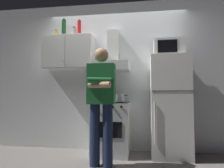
{
  "coord_description": "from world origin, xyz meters",
  "views": [
    {
      "loc": [
        0.47,
        -3.22,
        0.95
      ],
      "look_at": [
        0.0,
        0.0,
        1.15
      ],
      "focal_mm": 33.53,
      "sensor_mm": 36.0,
      "label": 1
    }
  ],
  "objects_px": {
    "range_hood": "(112,60)",
    "bottle_spice_jar": "(56,34)",
    "microwave": "(169,49)",
    "cooking_pot": "(118,98)",
    "bottle_canister_steel": "(74,32)",
    "bottle_soda_red": "(79,28)",
    "stove_oven": "(111,128)",
    "upper_cabinet": "(69,53)",
    "refrigerator": "(170,106)",
    "bottle_wine_green": "(64,28)",
    "person_standing": "(101,100)"
  },
  "relations": [
    {
      "from": "range_hood",
      "to": "bottle_spice_jar",
      "type": "xyz_separation_m",
      "value": [
        -1.04,
        -0.02,
        0.51
      ]
    },
    {
      "from": "microwave",
      "to": "cooking_pot",
      "type": "distance_m",
      "value": 1.16
    },
    {
      "from": "bottle_canister_steel",
      "to": "microwave",
      "type": "bearing_deg",
      "value": -4.83
    },
    {
      "from": "microwave",
      "to": "bottle_soda_red",
      "type": "xyz_separation_m",
      "value": [
        -1.55,
        0.11,
        0.45
      ]
    },
    {
      "from": "stove_oven",
      "to": "upper_cabinet",
      "type": "bearing_deg",
      "value": 171.1
    },
    {
      "from": "refrigerator",
      "to": "bottle_spice_jar",
      "type": "height_order",
      "value": "bottle_spice_jar"
    },
    {
      "from": "stove_oven",
      "to": "bottle_wine_green",
      "type": "relative_size",
      "value": 2.53
    },
    {
      "from": "upper_cabinet",
      "to": "bottle_wine_green",
      "type": "relative_size",
      "value": 2.61
    },
    {
      "from": "range_hood",
      "to": "bottle_soda_red",
      "type": "relative_size",
      "value": 2.53
    },
    {
      "from": "bottle_soda_red",
      "to": "stove_oven",
      "type": "bearing_deg",
      "value": -11.64
    },
    {
      "from": "range_hood",
      "to": "bottle_canister_steel",
      "type": "relative_size",
      "value": 4.14
    },
    {
      "from": "bottle_wine_green",
      "to": "bottle_spice_jar",
      "type": "distance_m",
      "value": 0.18
    },
    {
      "from": "upper_cabinet",
      "to": "cooking_pot",
      "type": "distance_m",
      "value": 1.26
    },
    {
      "from": "range_hood",
      "to": "microwave",
      "type": "relative_size",
      "value": 1.56
    },
    {
      "from": "microwave",
      "to": "bottle_soda_red",
      "type": "relative_size",
      "value": 1.62
    },
    {
      "from": "person_standing",
      "to": "bottle_wine_green",
      "type": "height_order",
      "value": "bottle_wine_green"
    },
    {
      "from": "stove_oven",
      "to": "microwave",
      "type": "bearing_deg",
      "value": 1.15
    },
    {
      "from": "upper_cabinet",
      "to": "bottle_wine_green",
      "type": "distance_m",
      "value": 0.48
    },
    {
      "from": "stove_oven",
      "to": "bottle_spice_jar",
      "type": "relative_size",
      "value": 7.08
    },
    {
      "from": "upper_cabinet",
      "to": "cooking_pot",
      "type": "relative_size",
      "value": 2.98
    },
    {
      "from": "person_standing",
      "to": "cooking_pot",
      "type": "height_order",
      "value": "person_standing"
    },
    {
      "from": "upper_cabinet",
      "to": "bottle_soda_red",
      "type": "relative_size",
      "value": 3.04
    },
    {
      "from": "microwave",
      "to": "person_standing",
      "type": "relative_size",
      "value": 0.29
    },
    {
      "from": "cooking_pot",
      "to": "bottle_soda_red",
      "type": "height_order",
      "value": "bottle_soda_red"
    },
    {
      "from": "refrigerator",
      "to": "bottle_wine_green",
      "type": "xyz_separation_m",
      "value": [
        -1.86,
        0.16,
        1.42
      ]
    },
    {
      "from": "stove_oven",
      "to": "range_hood",
      "type": "bearing_deg",
      "value": 90.0
    },
    {
      "from": "range_hood",
      "to": "bottle_spice_jar",
      "type": "bearing_deg",
      "value": -178.8
    },
    {
      "from": "range_hood",
      "to": "bottle_soda_red",
      "type": "bearing_deg",
      "value": -179.82
    },
    {
      "from": "upper_cabinet",
      "to": "microwave",
      "type": "bearing_deg",
      "value": -3.48
    },
    {
      "from": "range_hood",
      "to": "cooking_pot",
      "type": "distance_m",
      "value": 0.72
    },
    {
      "from": "range_hood",
      "to": "bottle_spice_jar",
      "type": "relative_size",
      "value": 6.08
    },
    {
      "from": "upper_cabinet",
      "to": "bottle_spice_jar",
      "type": "bearing_deg",
      "value": -175.06
    },
    {
      "from": "upper_cabinet",
      "to": "refrigerator",
      "type": "distance_m",
      "value": 2.0
    },
    {
      "from": "person_standing",
      "to": "bottle_canister_steel",
      "type": "relative_size",
      "value": 9.05
    },
    {
      "from": "range_hood",
      "to": "bottle_wine_green",
      "type": "xyz_separation_m",
      "value": [
        -0.91,
        0.03,
        0.62
      ]
    },
    {
      "from": "range_hood",
      "to": "microwave",
      "type": "height_order",
      "value": "range_hood"
    },
    {
      "from": "stove_oven",
      "to": "refrigerator",
      "type": "xyz_separation_m",
      "value": [
        0.95,
        0.0,
        0.37
      ]
    },
    {
      "from": "upper_cabinet",
      "to": "refrigerator",
      "type": "height_order",
      "value": "upper_cabinet"
    },
    {
      "from": "bottle_spice_jar",
      "to": "bottle_canister_steel",
      "type": "height_order",
      "value": "bottle_canister_steel"
    },
    {
      "from": "refrigerator",
      "to": "bottle_wine_green",
      "type": "height_order",
      "value": "bottle_wine_green"
    },
    {
      "from": "microwave",
      "to": "bottle_canister_steel",
      "type": "height_order",
      "value": "bottle_canister_steel"
    },
    {
      "from": "bottle_canister_steel",
      "to": "refrigerator",
      "type": "bearing_deg",
      "value": -5.45
    },
    {
      "from": "range_hood",
      "to": "bottle_wine_green",
      "type": "relative_size",
      "value": 2.17
    },
    {
      "from": "bottle_spice_jar",
      "to": "bottle_canister_steel",
      "type": "xyz_separation_m",
      "value": [
        0.32,
        0.05,
        0.03
      ]
    },
    {
      "from": "bottle_canister_steel",
      "to": "stove_oven",
      "type": "bearing_deg",
      "value": -12.6
    },
    {
      "from": "upper_cabinet",
      "to": "person_standing",
      "type": "height_order",
      "value": "upper_cabinet"
    },
    {
      "from": "range_hood",
      "to": "microwave",
      "type": "xyz_separation_m",
      "value": [
        0.95,
        -0.11,
        0.14
      ]
    },
    {
      "from": "bottle_soda_red",
      "to": "range_hood",
      "type": "bearing_deg",
      "value": 0.18
    },
    {
      "from": "stove_oven",
      "to": "refrigerator",
      "type": "relative_size",
      "value": 0.55
    },
    {
      "from": "range_hood",
      "to": "bottle_soda_red",
      "type": "xyz_separation_m",
      "value": [
        -0.61,
        -0.0,
        0.59
      ]
    }
  ]
}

